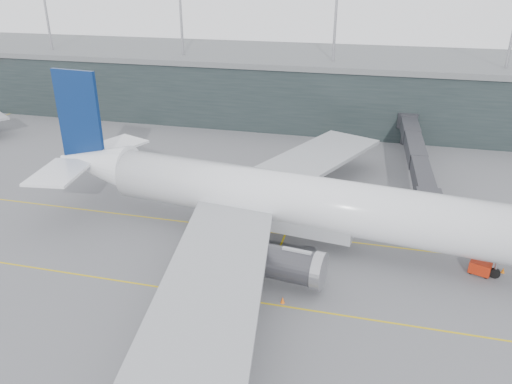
# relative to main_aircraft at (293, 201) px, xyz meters

# --- Properties ---
(ground) EXTENTS (320.00, 320.00, 0.00)m
(ground) POSITION_rel_main_aircraft_xyz_m (-6.10, 5.20, -5.79)
(ground) COLOR #58585D
(ground) RESTS_ON ground
(taxiline_a) EXTENTS (160.00, 0.25, 0.02)m
(taxiline_a) POSITION_rel_main_aircraft_xyz_m (-6.10, 1.20, -5.78)
(taxiline_a) COLOR gold
(taxiline_a) RESTS_ON ground
(taxiline_b) EXTENTS (160.00, 0.25, 0.02)m
(taxiline_b) POSITION_rel_main_aircraft_xyz_m (-6.10, -14.80, -5.78)
(taxiline_b) COLOR gold
(taxiline_b) RESTS_ON ground
(taxiline_lead_main) EXTENTS (0.25, 60.00, 0.02)m
(taxiline_lead_main) POSITION_rel_main_aircraft_xyz_m (-1.10, 25.20, -5.78)
(taxiline_lead_main) COLOR gold
(taxiline_lead_main) RESTS_ON ground
(terminal) EXTENTS (240.00, 36.00, 29.00)m
(terminal) POSITION_rel_main_aircraft_xyz_m (-6.10, 63.20, 1.83)
(terminal) COLOR black
(terminal) RESTS_ON ground
(main_aircraft) EXTENTS (73.52, 68.58, 20.62)m
(main_aircraft) POSITION_rel_main_aircraft_xyz_m (0.00, 0.00, 0.00)
(main_aircraft) COLOR silver
(main_aircraft) RESTS_ON ground
(jet_bridge) EXTENTS (5.43, 44.23, 6.63)m
(jet_bridge) POSITION_rel_main_aircraft_xyz_m (16.73, 28.95, -0.82)
(jet_bridge) COLOR #28292D
(jet_bridge) RESTS_ON ground
(gse_cart) EXTENTS (2.77, 2.25, 1.63)m
(gse_cart) POSITION_rel_main_aircraft_xyz_m (23.49, -2.85, -4.88)
(gse_cart) COLOR #A1210B
(gse_cart) RESTS_ON ground
(uld_a) EXTENTS (2.33, 2.05, 1.81)m
(uld_a) POSITION_rel_main_aircraft_xyz_m (-9.89, 14.58, -4.83)
(uld_a) COLOR #353539
(uld_a) RESTS_ON ground
(uld_b) EXTENTS (2.33, 1.96, 1.94)m
(uld_b) POSITION_rel_main_aircraft_xyz_m (-8.39, 17.78, -4.77)
(uld_b) COLOR #353539
(uld_b) RESTS_ON ground
(uld_c) EXTENTS (2.32, 2.11, 1.72)m
(uld_c) POSITION_rel_main_aircraft_xyz_m (-7.57, 15.16, -4.88)
(uld_c) COLOR #353539
(uld_c) RESTS_ON ground
(cone_nose) EXTENTS (0.45, 0.45, 0.72)m
(cone_nose) POSITION_rel_main_aircraft_xyz_m (26.33, -1.82, -5.43)
(cone_nose) COLOR orange
(cone_nose) RESTS_ON ground
(cone_wing_stbd) EXTENTS (0.48, 0.48, 0.76)m
(cone_wing_stbd) POSITION_rel_main_aircraft_xyz_m (1.61, -14.24, -5.40)
(cone_wing_stbd) COLOR #EF5F0D
(cone_wing_stbd) RESTS_ON ground
(cone_wing_port) EXTENTS (0.44, 0.44, 0.71)m
(cone_wing_port) POSITION_rel_main_aircraft_xyz_m (3.33, 17.96, -5.43)
(cone_wing_port) COLOR orange
(cone_wing_port) RESTS_ON ground
(cone_tail) EXTENTS (0.39, 0.39, 0.62)m
(cone_tail) POSITION_rel_main_aircraft_xyz_m (-13.05, -4.45, -5.48)
(cone_tail) COLOR #F3380D
(cone_tail) RESTS_ON ground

